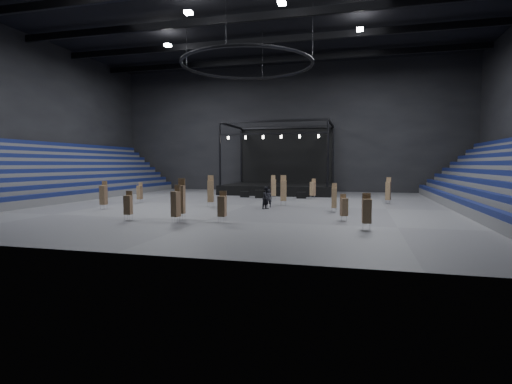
% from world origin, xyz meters
% --- Properties ---
extents(floor, '(50.00, 50.00, 0.00)m').
position_xyz_m(floor, '(0.00, 0.00, 0.00)').
color(floor, '#4B4B4D').
rests_on(floor, ground).
extents(ceiling, '(50.00, 42.00, 0.20)m').
position_xyz_m(ceiling, '(0.00, 0.00, 18.00)').
color(ceiling, black).
rests_on(ceiling, wall_back).
extents(wall_back, '(50.00, 0.20, 18.00)m').
position_xyz_m(wall_back, '(0.00, 21.00, 9.00)').
color(wall_back, black).
rests_on(wall_back, ground).
extents(wall_front, '(50.00, 0.20, 18.00)m').
position_xyz_m(wall_front, '(0.00, -21.00, 9.00)').
color(wall_front, black).
rests_on(wall_front, ground).
extents(wall_left, '(0.20, 42.00, 18.00)m').
position_xyz_m(wall_left, '(-25.00, 0.00, 9.00)').
color(wall_left, black).
rests_on(wall_left, ground).
extents(bleachers_left, '(7.20, 40.00, 6.40)m').
position_xyz_m(bleachers_left, '(-22.94, 0.00, 1.73)').
color(bleachers_left, '#4E4F51').
rests_on(bleachers_left, floor).
extents(stage, '(14.00, 10.00, 9.20)m').
position_xyz_m(stage, '(0.00, 16.24, 1.45)').
color(stage, black).
rests_on(stage, floor).
extents(truss_ring, '(12.30, 12.30, 5.15)m').
position_xyz_m(truss_ring, '(-0.00, 0.00, 13.00)').
color(truss_ring, black).
rests_on(truss_ring, ceiling).
extents(roof_girders, '(49.00, 30.35, 0.70)m').
position_xyz_m(roof_girders, '(0.00, -0.00, 17.20)').
color(roof_girders, black).
rests_on(roof_girders, ceiling).
extents(floodlights, '(28.60, 16.60, 0.25)m').
position_xyz_m(floodlights, '(0.00, -4.00, 16.60)').
color(floodlights, white).
rests_on(floodlights, roof_girders).
extents(flight_case_left, '(1.09, 0.65, 0.69)m').
position_xyz_m(flight_case_left, '(-2.70, 8.47, 0.34)').
color(flight_case_left, black).
rests_on(flight_case_left, floor).
extents(flight_case_mid, '(1.47, 0.94, 0.91)m').
position_xyz_m(flight_case_mid, '(-0.63, 7.99, 0.45)').
color(flight_case_mid, black).
rests_on(flight_case_mid, floor).
extents(flight_case_right, '(1.17, 0.75, 0.72)m').
position_xyz_m(flight_case_right, '(3.88, 8.67, 0.36)').
color(flight_case_right, black).
rests_on(flight_case_right, floor).
extents(chair_stack_0, '(0.52, 0.52, 2.01)m').
position_xyz_m(chair_stack_0, '(-5.21, -11.74, 1.08)').
color(chair_stack_0, silver).
rests_on(chair_stack_0, floor).
extents(chair_stack_1, '(0.56, 0.56, 2.17)m').
position_xyz_m(chair_stack_1, '(10.63, -11.99, 1.16)').
color(chair_stack_1, silver).
rests_on(chair_stack_1, floor).
extents(chair_stack_2, '(0.57, 0.57, 1.84)m').
position_xyz_m(chair_stack_2, '(9.22, -8.51, 0.99)').
color(chair_stack_2, silver).
rests_on(chair_stack_2, floor).
extents(chair_stack_3, '(0.50, 0.50, 2.43)m').
position_xyz_m(chair_stack_3, '(-10.94, -6.43, 1.26)').
color(chair_stack_3, silver).
rests_on(chair_stack_3, floor).
extents(chair_stack_4, '(0.57, 0.57, 2.48)m').
position_xyz_m(chair_stack_4, '(-1.51, -11.99, 1.28)').
color(chair_stack_4, silver).
rests_on(chair_stack_4, floor).
extents(chair_stack_5, '(0.65, 0.65, 2.26)m').
position_xyz_m(chair_stack_5, '(5.24, 8.01, 1.19)').
color(chair_stack_5, silver).
rests_on(chair_stack_5, floor).
extents(chair_stack_6, '(0.47, 0.47, 2.04)m').
position_xyz_m(chair_stack_6, '(-10.99, -0.55, 1.08)').
color(chair_stack_6, silver).
rests_on(chair_stack_6, floor).
extents(chair_stack_7, '(0.66, 0.66, 2.86)m').
position_xyz_m(chair_stack_7, '(-2.78, -2.34, 1.46)').
color(chair_stack_7, silver).
rests_on(chair_stack_7, floor).
extents(chair_stack_8, '(0.43, 0.43, 2.33)m').
position_xyz_m(chair_stack_8, '(8.25, -3.46, 1.19)').
color(chair_stack_8, silver).
rests_on(chair_stack_8, floor).
extents(chair_stack_9, '(0.55, 0.55, 2.58)m').
position_xyz_m(chair_stack_9, '(12.92, 4.68, 1.31)').
color(chair_stack_9, silver).
rests_on(chair_stack_9, floor).
extents(chair_stack_10, '(0.50, 0.50, 2.09)m').
position_xyz_m(chair_stack_10, '(1.45, -11.22, 1.12)').
color(chair_stack_10, silver).
rests_on(chair_stack_10, floor).
extents(chair_stack_11, '(0.65, 0.65, 2.83)m').
position_xyz_m(chair_stack_11, '(3.38, 0.41, 1.46)').
color(chair_stack_11, silver).
rests_on(chair_stack_11, floor).
extents(chair_stack_12, '(0.62, 0.62, 2.65)m').
position_xyz_m(chair_stack_12, '(1.14, 6.47, 1.35)').
color(chair_stack_12, silver).
rests_on(chair_stack_12, floor).
extents(chair_stack_13, '(0.55, 0.55, 2.88)m').
position_xyz_m(chair_stack_13, '(-1.83, -10.50, 1.46)').
color(chair_stack_13, silver).
rests_on(chair_stack_13, floor).
extents(man_center, '(0.69, 0.58, 1.62)m').
position_xyz_m(man_center, '(2.35, -1.31, 0.81)').
color(man_center, black).
rests_on(man_center, floor).
extents(crew_member, '(1.03, 1.15, 1.96)m').
position_xyz_m(crew_member, '(2.51, -2.74, 0.98)').
color(crew_member, black).
rests_on(crew_member, floor).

